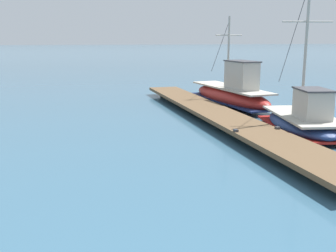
% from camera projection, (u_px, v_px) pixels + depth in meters
% --- Properties ---
extents(floating_dock, '(2.65, 19.04, 0.53)m').
position_uv_depth(floating_dock, '(217.00, 114.00, 17.82)').
color(floating_dock, brown).
rests_on(floating_dock, ground).
extents(fishing_boat_0, '(2.73, 7.28, 4.72)m').
position_uv_depth(fishing_boat_0, '(232.00, 93.00, 21.74)').
color(fishing_boat_0, '#AD2823').
rests_on(fishing_boat_0, ground).
extents(fishing_boat_1, '(2.86, 5.58, 5.98)m').
position_uv_depth(fishing_boat_1, '(304.00, 120.00, 15.65)').
color(fishing_boat_1, navy).
rests_on(fishing_boat_1, ground).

